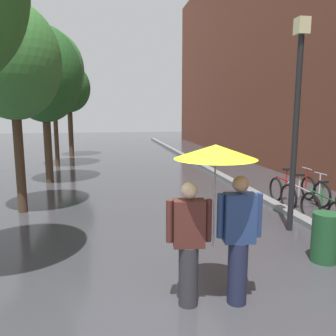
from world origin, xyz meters
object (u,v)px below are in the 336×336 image
object	(u,v)px
street_tree_1	(12,62)
street_lamp_post	(297,111)
street_tree_2	(44,75)
parked_bicycle_1	(329,204)
street_tree_4	(69,88)
parked_bicycle_3	(292,188)
parked_bicycle_2	(305,195)
street_tree_3	(53,70)
couple_under_umbrella	(215,204)
litter_bin	(325,237)

from	to	relation	value
street_tree_1	street_lamp_post	distance (m)	6.61
street_tree_2	parked_bicycle_1	distance (m)	9.81
street_tree_1	street_tree_4	xyz separation A→B (m)	(0.21, 11.27, 0.15)
street_tree_4	parked_bicycle_3	world-z (taller)	street_tree_4
parked_bicycle_2	parked_bicycle_3	distance (m)	0.85
street_tree_3	street_tree_2	bearing A→B (deg)	-86.94
couple_under_umbrella	parked_bicycle_3	bearing A→B (deg)	49.84
street_tree_3	couple_under_umbrella	distance (m)	13.24
street_tree_4	parked_bicycle_2	size ratio (longest dim) A/B	4.65
street_tree_2	parked_bicycle_3	size ratio (longest dim) A/B	5.05
street_tree_4	street_lamp_post	size ratio (longest dim) A/B	1.21
parked_bicycle_3	street_tree_3	bearing A→B (deg)	133.98
parked_bicycle_2	parked_bicycle_3	size ratio (longest dim) A/B	1.05
street_tree_4	parked_bicycle_3	size ratio (longest dim) A/B	4.86
parked_bicycle_1	street_tree_1	bearing A→B (deg)	164.60
litter_bin	parked_bicycle_2	bearing A→B (deg)	62.61
parked_bicycle_1	parked_bicycle_2	size ratio (longest dim) A/B	1.00
street_tree_2	couple_under_umbrella	size ratio (longest dim) A/B	2.57
street_tree_2	street_tree_3	bearing A→B (deg)	93.06
street_tree_2	parked_bicycle_3	world-z (taller)	street_tree_2
parked_bicycle_2	litter_bin	size ratio (longest dim) A/B	1.33
street_tree_3	couple_under_umbrella	world-z (taller)	street_tree_3
street_tree_1	parked_bicycle_1	xyz separation A→B (m)	(7.29, -2.01, -3.34)
street_tree_1	street_tree_4	bearing A→B (deg)	88.93
street_lamp_post	parked_bicycle_1	bearing A→B (deg)	21.08
parked_bicycle_3	street_lamp_post	world-z (taller)	street_lamp_post
parked_bicycle_1	litter_bin	xyz separation A→B (m)	(-1.55, -2.02, 0.05)
street_tree_2	street_lamp_post	xyz separation A→B (m)	(5.89, -6.23, -1.26)
parked_bicycle_1	litter_bin	distance (m)	2.54
street_tree_1	couple_under_umbrella	bearing A→B (deg)	-54.72
street_tree_4	litter_bin	size ratio (longest dim) A/B	6.20
couple_under_umbrella	street_tree_4	bearing A→B (deg)	101.39
street_tree_2	parked_bicycle_3	xyz separation A→B (m)	(7.28, -3.99, -3.43)
couple_under_umbrella	parked_bicycle_2	bearing A→B (deg)	45.05
street_tree_2	parked_bicycle_3	distance (m)	8.98
street_tree_3	couple_under_umbrella	bearing A→B (deg)	-73.95
street_tree_1	couple_under_umbrella	xyz separation A→B (m)	(3.47, -4.90, -2.34)
street_tree_4	parked_bicycle_1	distance (m)	15.44
parked_bicycle_1	street_lamp_post	bearing A→B (deg)	-158.92
street_tree_4	parked_bicycle_1	world-z (taller)	street_tree_4
couple_under_umbrella	parked_bicycle_1	bearing A→B (deg)	37.12
street_tree_2	street_tree_3	size ratio (longest dim) A/B	0.89
street_tree_1	parked_bicycle_1	size ratio (longest dim) A/B	4.52
couple_under_umbrella	street_tree_1	bearing A→B (deg)	125.28
street_tree_2	parked_bicycle_2	size ratio (longest dim) A/B	4.83
parked_bicycle_2	street_tree_4	bearing A→B (deg)	119.67
street_tree_4	parked_bicycle_2	world-z (taller)	street_tree_4
parked_bicycle_1	couple_under_umbrella	bearing A→B (deg)	-142.88
street_tree_1	street_tree_4	size ratio (longest dim) A/B	0.97
street_lamp_post	street_tree_2	bearing A→B (deg)	133.39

